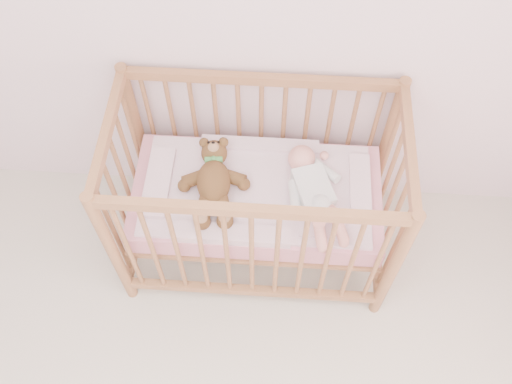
# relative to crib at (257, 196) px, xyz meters

# --- Properties ---
(wall_back) EXTENTS (4.00, 0.02, 2.70)m
(wall_back) POSITION_rel_crib_xyz_m (-0.28, 0.40, 0.85)
(wall_back) COLOR silver
(wall_back) RESTS_ON floor
(crib) EXTENTS (1.36, 0.76, 1.00)m
(crib) POSITION_rel_crib_xyz_m (0.00, 0.00, 0.00)
(crib) COLOR #B2744B
(crib) RESTS_ON floor
(mattress) EXTENTS (1.22, 0.62, 0.13)m
(mattress) POSITION_rel_crib_xyz_m (0.00, 0.00, -0.01)
(mattress) COLOR pink
(mattress) RESTS_ON crib
(blanket) EXTENTS (1.10, 0.58, 0.06)m
(blanket) POSITION_rel_crib_xyz_m (0.00, 0.00, 0.06)
(blanket) COLOR #EAA1BA
(blanket) RESTS_ON mattress
(baby) EXTENTS (0.47, 0.66, 0.14)m
(baby) POSITION_rel_crib_xyz_m (0.27, -0.02, 0.14)
(baby) COLOR silver
(baby) RESTS_ON blanket
(teddy_bear) EXTENTS (0.41, 0.54, 0.14)m
(teddy_bear) POSITION_rel_crib_xyz_m (-0.20, -0.02, 0.15)
(teddy_bear) COLOR brown
(teddy_bear) RESTS_ON blanket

